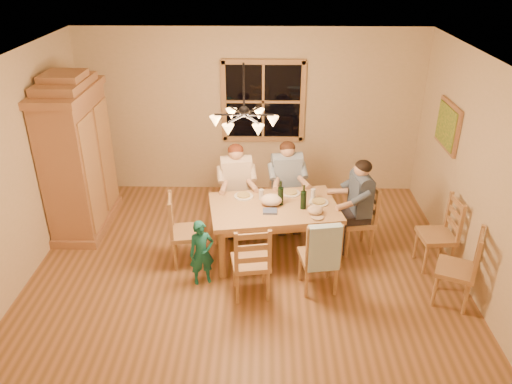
{
  "coord_description": "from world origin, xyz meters",
  "views": [
    {
      "loc": [
        0.23,
        -5.29,
        3.85
      ],
      "look_at": [
        0.13,
        0.1,
        1.13
      ],
      "focal_mm": 35.0,
      "sensor_mm": 36.0,
      "label": 1
    }
  ],
  "objects_px": {
    "wine_bottle_a": "(281,193)",
    "chair_spare_front": "(453,280)",
    "chair_near_right": "(318,267)",
    "adult_plaid_man": "(287,174)",
    "child": "(202,253)",
    "adult_slate_man": "(359,195)",
    "chair_near_left": "(251,273)",
    "chair_spare_back": "(434,246)",
    "chair_far_left": "(237,210)",
    "wine_bottle_b": "(304,197)",
    "chair_far_right": "(286,207)",
    "chandelier": "(244,119)",
    "chair_end_right": "(356,230)",
    "armoire": "(78,160)",
    "dining_table": "(274,213)",
    "adult_woman": "(236,177)",
    "chair_end_left": "(188,242)"
  },
  "relations": [
    {
      "from": "chair_near_right",
      "to": "chair_end_left",
      "type": "relative_size",
      "value": 1.0
    },
    {
      "from": "chair_far_left",
      "to": "adult_plaid_man",
      "type": "relative_size",
      "value": 1.13
    },
    {
      "from": "chair_near_right",
      "to": "adult_plaid_man",
      "type": "distance_m",
      "value": 1.65
    },
    {
      "from": "chair_far_left",
      "to": "wine_bottle_b",
      "type": "height_order",
      "value": "wine_bottle_b"
    },
    {
      "from": "chair_far_right",
      "to": "chair_near_right",
      "type": "height_order",
      "value": "same"
    },
    {
      "from": "armoire",
      "to": "adult_plaid_man",
      "type": "xyz_separation_m",
      "value": [
        2.97,
        0.05,
        -0.22
      ]
    },
    {
      "from": "armoire",
      "to": "chair_spare_back",
      "type": "distance_m",
      "value": 5.02
    },
    {
      "from": "armoire",
      "to": "chair_near_right",
      "type": "bearing_deg",
      "value": -24.02
    },
    {
      "from": "chair_near_left",
      "to": "chair_spare_back",
      "type": "relative_size",
      "value": 1.0
    },
    {
      "from": "chandelier",
      "to": "wine_bottle_b",
      "type": "distance_m",
      "value": 1.41
    },
    {
      "from": "chair_near_right",
      "to": "chair_far_right",
      "type": "bearing_deg",
      "value": 93.37
    },
    {
      "from": "dining_table",
      "to": "chair_spare_back",
      "type": "height_order",
      "value": "chair_spare_back"
    },
    {
      "from": "chandelier",
      "to": "chair_spare_front",
      "type": "bearing_deg",
      "value": -11.81
    },
    {
      "from": "chandelier",
      "to": "dining_table",
      "type": "bearing_deg",
      "value": 49.46
    },
    {
      "from": "chair_far_left",
      "to": "chair_far_right",
      "type": "bearing_deg",
      "value": -180.0
    },
    {
      "from": "child",
      "to": "adult_plaid_man",
      "type": "bearing_deg",
      "value": 33.36
    },
    {
      "from": "chandelier",
      "to": "child",
      "type": "distance_m",
      "value": 1.74
    },
    {
      "from": "wine_bottle_a",
      "to": "wine_bottle_b",
      "type": "distance_m",
      "value": 0.31
    },
    {
      "from": "adult_slate_man",
      "to": "wine_bottle_b",
      "type": "distance_m",
      "value": 0.8
    },
    {
      "from": "chair_near_right",
      "to": "wine_bottle_a",
      "type": "bearing_deg",
      "value": 111.65
    },
    {
      "from": "chair_far_right",
      "to": "chair_end_right",
      "type": "distance_m",
      "value": 1.13
    },
    {
      "from": "chandelier",
      "to": "chair_end_right",
      "type": "height_order",
      "value": "chandelier"
    },
    {
      "from": "chair_end_left",
      "to": "wine_bottle_b",
      "type": "distance_m",
      "value": 1.63
    },
    {
      "from": "adult_woman",
      "to": "chair_near_left",
      "type": "bearing_deg",
      "value": 90.0
    },
    {
      "from": "adult_slate_man",
      "to": "chair_spare_front",
      "type": "bearing_deg",
      "value": -148.48
    },
    {
      "from": "dining_table",
      "to": "wine_bottle_b",
      "type": "height_order",
      "value": "wine_bottle_b"
    },
    {
      "from": "child",
      "to": "chair_spare_back",
      "type": "relative_size",
      "value": 0.87
    },
    {
      "from": "chair_far_right",
      "to": "adult_slate_man",
      "type": "relative_size",
      "value": 1.13
    },
    {
      "from": "chair_near_left",
      "to": "chair_end_right",
      "type": "distance_m",
      "value": 1.74
    },
    {
      "from": "armoire",
      "to": "wine_bottle_b",
      "type": "height_order",
      "value": "armoire"
    },
    {
      "from": "wine_bottle_a",
      "to": "dining_table",
      "type": "bearing_deg",
      "value": -148.38
    },
    {
      "from": "chair_near_left",
      "to": "chair_spare_front",
      "type": "relative_size",
      "value": 1.0
    },
    {
      "from": "chair_near_left",
      "to": "chair_near_right",
      "type": "distance_m",
      "value": 0.82
    },
    {
      "from": "chair_near_left",
      "to": "adult_plaid_man",
      "type": "height_order",
      "value": "adult_plaid_man"
    },
    {
      "from": "dining_table",
      "to": "wine_bottle_b",
      "type": "relative_size",
      "value": 5.41
    },
    {
      "from": "chandelier",
      "to": "wine_bottle_a",
      "type": "xyz_separation_m",
      "value": [
        0.44,
        0.47,
        -1.15
      ]
    },
    {
      "from": "adult_plaid_man",
      "to": "child",
      "type": "relative_size",
      "value": 1.02
    },
    {
      "from": "wine_bottle_a",
      "to": "chair_spare_front",
      "type": "distance_m",
      "value": 2.32
    },
    {
      "from": "armoire",
      "to": "chair_spare_front",
      "type": "xyz_separation_m",
      "value": [
        4.87,
        -1.71,
        -0.75
      ]
    },
    {
      "from": "chair_near_right",
      "to": "child",
      "type": "xyz_separation_m",
      "value": [
        -1.42,
        0.09,
        0.13
      ]
    },
    {
      "from": "dining_table",
      "to": "chair_near_left",
      "type": "distance_m",
      "value": 0.95
    },
    {
      "from": "chair_far_left",
      "to": "chair_end_right",
      "type": "relative_size",
      "value": 1.0
    },
    {
      "from": "chandelier",
      "to": "adult_woman",
      "type": "bearing_deg",
      "value": 98.6
    },
    {
      "from": "child",
      "to": "chair_spare_front",
      "type": "xyz_separation_m",
      "value": [
        2.98,
        -0.32,
        -0.13
      ]
    },
    {
      "from": "chandelier",
      "to": "chair_spare_front",
      "type": "xyz_separation_m",
      "value": [
        2.45,
        -0.51,
        -1.77
      ]
    },
    {
      "from": "chair_far_right",
      "to": "wine_bottle_a",
      "type": "relative_size",
      "value": 3.0
    },
    {
      "from": "chair_near_right",
      "to": "chair_spare_back",
      "type": "bearing_deg",
      "value": 8.65
    },
    {
      "from": "adult_slate_man",
      "to": "chair_spare_back",
      "type": "xyz_separation_m",
      "value": [
        0.96,
        -0.38,
        -0.54
      ]
    },
    {
      "from": "chair_near_left",
      "to": "chair_spare_back",
      "type": "height_order",
      "value": "same"
    },
    {
      "from": "chair_far_left",
      "to": "chair_spare_front",
      "type": "bearing_deg",
      "value": 138.84
    }
  ]
}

